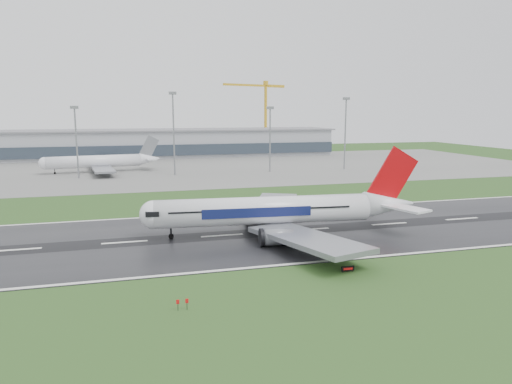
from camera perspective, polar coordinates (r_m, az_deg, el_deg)
name	(u,v)px	position (r m, az deg, el deg)	size (l,w,h in m)	color
ground	(125,243)	(98.78, -15.67, -5.95)	(520.00, 520.00, 0.00)	#234419
runway	(125,242)	(98.77, -15.67, -5.92)	(400.00, 45.00, 0.10)	black
apron	(126,169)	(221.79, -15.52, 2.66)	(400.00, 130.00, 0.08)	slate
terminal	(126,144)	(280.87, -15.57, 5.62)	(240.00, 36.00, 15.00)	gray
main_airliner	(283,193)	(99.99, 3.34, -0.14)	(59.99, 57.14, 17.71)	white
parked_airliner	(99,155)	(214.74, -18.54, 4.31)	(51.17, 47.64, 15.00)	silver
tower_crane	(266,117)	(307.70, 1.17, 9.12)	(45.96, 2.51, 45.28)	gold
runway_sign	(348,269)	(79.70, 11.09, -9.17)	(2.30, 0.26, 1.04)	black
floodmast_2	(77,144)	(196.62, -20.96, 5.46)	(0.64, 0.64, 27.05)	gray
floodmast_3	(174,135)	(196.32, -9.96, 6.79)	(0.64, 0.64, 32.80)	gray
floodmast_4	(270,141)	(204.44, 1.71, 6.23)	(0.64, 0.64, 27.02)	gray
floodmast_5	(345,135)	(217.32, 10.78, 6.82)	(0.64, 0.64, 31.16)	gray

